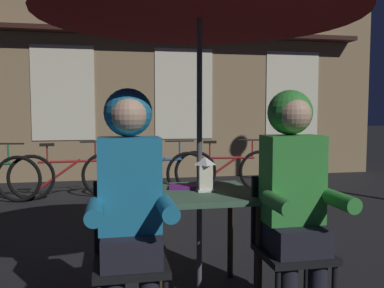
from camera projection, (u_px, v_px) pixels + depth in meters
cafe_table at (199, 206)px, 2.78m from camera, size 0.72×0.72×0.74m
lantern at (205, 173)px, 2.76m from camera, size 0.11×0.11×0.23m
chair_left at (130, 250)px, 2.34m from camera, size 0.40×0.40×0.87m
chair_right at (289, 240)px, 2.52m from camera, size 0.40×0.40×0.87m
person_left_hooded at (130, 190)px, 2.25m from camera, size 0.45×0.56×1.40m
person_right_hooded at (294, 184)px, 2.44m from camera, size 0.45×0.56×1.40m
shopfront_building at (124, 15)px, 7.80m from camera, size 10.00×0.93×6.20m
bicycle_second at (68, 175)px, 6.03m from camera, size 1.68×0.16×0.84m
bicycle_third at (154, 173)px, 6.22m from camera, size 1.68×0.08×0.84m
bicycle_fourth at (228, 170)px, 6.50m from camera, size 1.67×0.25×0.84m
book at (184, 187)px, 2.86m from camera, size 0.22×0.18×0.02m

